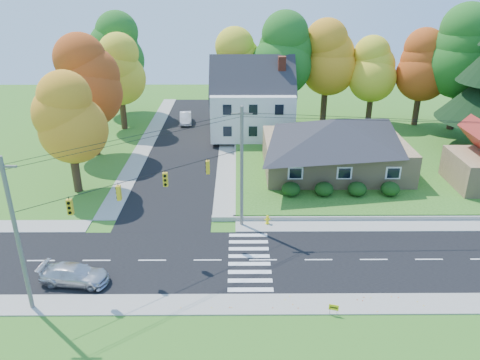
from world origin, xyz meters
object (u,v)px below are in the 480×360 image
(fire_hydrant, at_px, (267,220))
(ranch_house, at_px, (335,144))
(white_car, at_px, (186,118))
(silver_sedan, at_px, (75,274))

(fire_hydrant, bearing_deg, ranch_house, 55.36)
(white_car, height_order, fire_hydrant, white_car)
(ranch_house, relative_size, fire_hydrant, 17.77)
(ranch_house, xyz_separation_m, silver_sedan, (-20.63, -18.67, -2.58))
(white_car, bearing_deg, fire_hydrant, -77.47)
(ranch_house, relative_size, silver_sedan, 3.21)
(ranch_house, bearing_deg, fire_hydrant, -124.64)
(ranch_house, relative_size, white_car, 3.27)
(silver_sedan, relative_size, fire_hydrant, 5.55)
(fire_hydrant, bearing_deg, white_car, 108.34)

